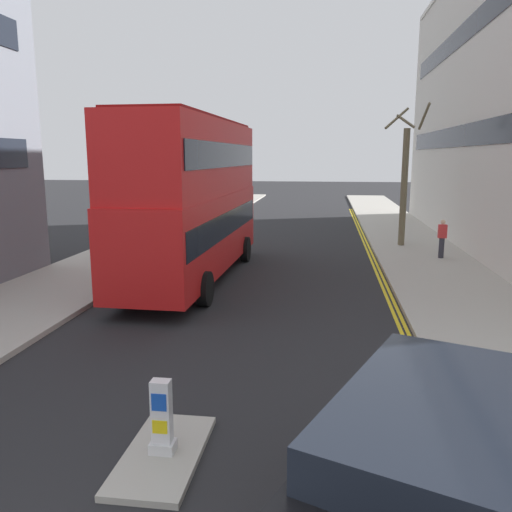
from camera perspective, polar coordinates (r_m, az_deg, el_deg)
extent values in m
cube|color=#ADA89E|center=(19.08, 20.32, -2.74)|extent=(4.00, 80.00, 0.14)
cube|color=#ADA89E|center=(20.57, -17.73, -1.62)|extent=(4.00, 80.00, 0.14)
cube|color=yellow|center=(16.82, 14.75, -4.43)|extent=(0.10, 56.00, 0.01)
cube|color=yellow|center=(16.80, 14.20, -4.42)|extent=(0.10, 56.00, 0.01)
cube|color=#ADA89E|center=(8.25, -10.19, -20.72)|extent=(1.10, 2.20, 0.10)
cube|color=silver|center=(8.18, -10.22, -19.94)|extent=(0.36, 0.28, 0.16)
cube|color=white|center=(7.91, -10.36, -16.49)|extent=(0.28, 0.20, 0.95)
cube|color=blue|center=(7.74, -10.66, -15.58)|extent=(0.22, 0.01, 0.26)
cube|color=yellow|center=(7.91, -10.56, -18.05)|extent=(0.22, 0.01, 0.20)
cube|color=red|center=(18.58, -6.83, 2.77)|extent=(2.75, 10.85, 2.60)
cube|color=red|center=(18.39, -7.01, 10.65)|extent=(2.69, 10.64, 2.50)
cube|color=black|center=(18.54, -6.85, 3.68)|extent=(2.77, 10.42, 0.84)
cube|color=black|center=(18.39, -7.02, 10.97)|extent=(2.75, 10.21, 0.80)
cube|color=yellow|center=(23.64, -3.33, 8.33)|extent=(2.00, 0.11, 0.44)
cube|color=maroon|center=(18.43, -7.11, 14.70)|extent=(2.47, 9.77, 0.10)
cylinder|color=black|center=(22.29, -7.51, 0.93)|extent=(0.32, 1.05, 1.04)
cylinder|color=black|center=(21.71, -1.17, 0.75)|extent=(0.32, 1.05, 1.04)
cylinder|color=black|center=(16.12, -14.27, -3.17)|extent=(0.32, 1.05, 1.04)
cylinder|color=black|center=(15.32, -5.63, -3.62)|extent=(0.32, 1.05, 1.04)
cube|color=black|center=(5.56, 19.24, -17.77)|extent=(2.73, 3.47, 0.76)
cube|color=orange|center=(5.83, 18.43, -24.95)|extent=(3.40, 4.73, 0.10)
cylinder|color=black|center=(7.53, 13.29, -21.59)|extent=(0.46, 0.71, 0.68)
cylinder|color=#2D2D38|center=(23.12, 19.74, 0.85)|extent=(0.22, 0.22, 0.85)
cube|color=red|center=(23.01, 19.85, 2.57)|extent=(0.34, 0.22, 0.56)
sphere|color=beige|center=(22.96, 19.91, 3.54)|extent=(0.20, 0.20, 0.20)
cylinder|color=#6B6047|center=(25.71, 15.98, 7.24)|extent=(0.30, 0.30, 5.50)
cylinder|color=#6B6047|center=(25.92, 18.04, 14.41)|extent=(0.27, 1.55, 1.13)
cylinder|color=#6B6047|center=(26.23, 15.26, 14.43)|extent=(1.23, 0.96, 1.06)
cylinder|color=#6B6047|center=(25.32, 16.16, 14.06)|extent=(0.86, 0.41, 0.66)
cube|color=black|center=(27.43, 22.34, 22.13)|extent=(0.04, 24.64, 1.00)
cube|color=black|center=(26.85, 21.59, 12.20)|extent=(0.04, 24.64, 1.00)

